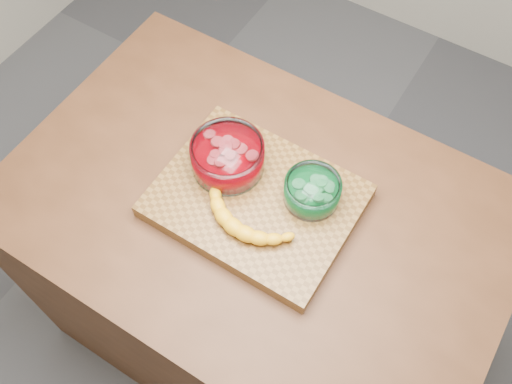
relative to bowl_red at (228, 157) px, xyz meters
The scene contains 6 objects.
ground 0.98m from the bowl_red, 20.06° to the right, with size 3.50×3.50×0.00m, color #505054.
counter 0.54m from the bowl_red, 20.06° to the right, with size 1.20×0.80×0.90m, color #512D18.
cutting_board 0.12m from the bowl_red, 20.06° to the right, with size 0.45×0.35×0.04m, color brown.
bowl_red is the anchor object (origin of this frame).
bowl_green 0.21m from the bowl_red, ahead, with size 0.13×0.13×0.06m.
banana 0.15m from the bowl_red, 41.44° to the right, with size 0.27×0.14×0.04m, color #F7AF16, non-canonical shape.
Camera 1 is at (0.35, -0.56, 2.07)m, focal length 40.00 mm.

